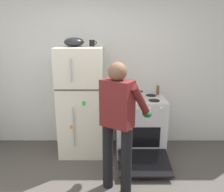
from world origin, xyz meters
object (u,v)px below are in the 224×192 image
(red_pot, at_px, (132,94))
(pepper_mill, at_px, (159,90))
(mixing_bowl, at_px, (75,42))
(person_cook, at_px, (120,117))
(stove_range, at_px, (141,125))
(refrigerator, at_px, (83,101))
(coffee_mug, at_px, (93,43))

(red_pot, bearing_deg, pepper_mill, 28.52)
(red_pot, relative_size, mixing_bowl, 1.21)
(red_pot, height_order, pepper_mill, pepper_mill)
(mixing_bowl, bearing_deg, red_pot, -3.36)
(pepper_mill, relative_size, mixing_bowl, 0.49)
(pepper_mill, bearing_deg, person_cook, -119.58)
(stove_range, height_order, red_pot, red_pot)
(stove_range, xyz_separation_m, red_pot, (-0.16, -0.03, 0.53))
(refrigerator, height_order, red_pot, refrigerator)
(refrigerator, xyz_separation_m, mixing_bowl, (-0.08, 0.00, 0.91))
(stove_range, height_order, pepper_mill, pepper_mill)
(stove_range, bearing_deg, pepper_mill, 35.97)
(refrigerator, height_order, mixing_bowl, mixing_bowl)
(stove_range, bearing_deg, refrigerator, 178.93)
(refrigerator, height_order, person_cook, refrigerator)
(mixing_bowl, bearing_deg, pepper_mill, 8.67)
(refrigerator, height_order, stove_range, refrigerator)
(refrigerator, distance_m, red_pot, 0.78)
(red_pot, height_order, coffee_mug, coffee_mug)
(refrigerator, distance_m, coffee_mug, 0.91)
(refrigerator, distance_m, pepper_mill, 1.25)
(red_pot, relative_size, coffee_mug, 3.18)
(person_cook, height_order, mixing_bowl, mixing_bowl)
(coffee_mug, height_order, pepper_mill, coffee_mug)
(stove_range, xyz_separation_m, coffee_mug, (-0.75, 0.07, 1.30))
(coffee_mug, bearing_deg, person_cook, -70.20)
(stove_range, xyz_separation_m, mixing_bowl, (-1.01, 0.02, 1.31))
(pepper_mill, bearing_deg, stove_range, -144.03)
(red_pot, xyz_separation_m, mixing_bowl, (-0.85, 0.05, 0.78))
(red_pot, distance_m, pepper_mill, 0.52)
(stove_range, bearing_deg, person_cook, -111.11)
(pepper_mill, bearing_deg, mixing_bowl, -171.33)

